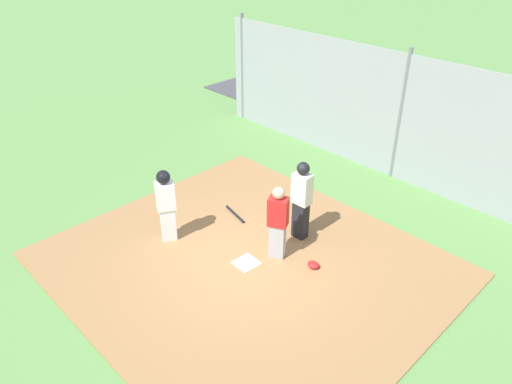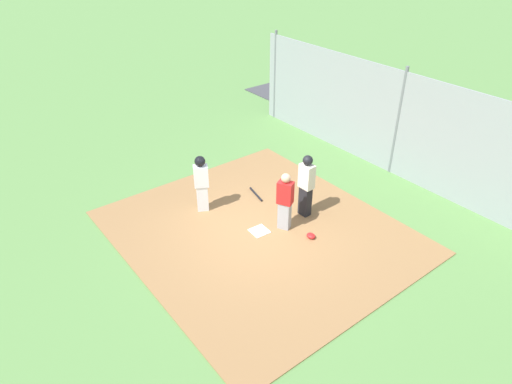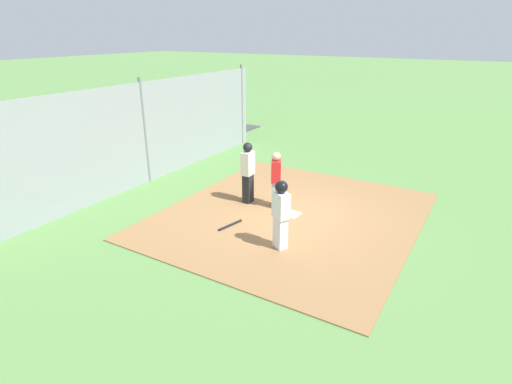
{
  "view_description": "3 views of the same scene",
  "coord_description": "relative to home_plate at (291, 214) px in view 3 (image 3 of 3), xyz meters",
  "views": [
    {
      "loc": [
        -5.54,
        5.16,
        6.17
      ],
      "look_at": [
        0.7,
        -0.95,
        0.98
      ],
      "focal_mm": 34.11,
      "sensor_mm": 36.0,
      "label": 1
    },
    {
      "loc": [
        -7.43,
        5.89,
        7.07
      ],
      "look_at": [
        0.82,
        -0.53,
        0.61
      ],
      "focal_mm": 32.19,
      "sensor_mm": 36.0,
      "label": 2
    },
    {
      "loc": [
        9.07,
        4.34,
        4.66
      ],
      "look_at": [
        0.8,
        -0.63,
        0.82
      ],
      "focal_mm": 28.52,
      "sensor_mm": 36.0,
      "label": 3
    }
  ],
  "objects": [
    {
      "name": "baseball_bat",
      "position": [
        1.44,
        -1.01,
        0.02
      ],
      "size": [
        0.77,
        0.23,
        0.06
      ],
      "primitive_type": "cylinder",
      "rotation": [
        0.0,
        1.57,
        6.06
      ],
      "color": "black",
      "rests_on": "dirt_infield"
    },
    {
      "name": "umpire",
      "position": [
        -0.13,
        -1.45,
        0.93
      ],
      "size": [
        0.39,
        0.28,
        1.77
      ],
      "rotation": [
        0.0,
        0.0,
        1.61
      ],
      "color": "black",
      "rests_on": "dirt_infield"
    },
    {
      "name": "parking_lot",
      "position": [
        0.0,
        -8.82,
        -0.02
      ],
      "size": [
        18.0,
        5.2,
        0.04
      ],
      "primitive_type": "cube",
      "color": "#424247",
      "rests_on": "ground_plane"
    },
    {
      "name": "ground_plane",
      "position": [
        0.0,
        0.0,
        -0.04
      ],
      "size": [
        140.0,
        140.0,
        0.0
      ],
      "primitive_type": "plane",
      "color": "#5B8947"
    },
    {
      "name": "parked_car_silver",
      "position": [
        0.02,
        -8.7,
        0.57
      ],
      "size": [
        4.24,
        1.97,
        1.28
      ],
      "rotation": [
        0.0,
        0.0,
        -0.03
      ],
      "color": "#B2B2B7",
      "rests_on": "parking_lot"
    },
    {
      "name": "runner",
      "position": [
        1.75,
        0.59,
        0.92
      ],
      "size": [
        0.41,
        0.46,
        1.63
      ],
      "rotation": [
        0.0,
        0.0,
        2.65
      ],
      "color": "silver",
      "rests_on": "dirt_infield"
    },
    {
      "name": "catcher_mask",
      "position": [
        -1.01,
        -0.86,
        0.05
      ],
      "size": [
        0.24,
        0.2,
        0.12
      ],
      "primitive_type": "ellipsoid",
      "color": "red",
      "rests_on": "dirt_infield"
    },
    {
      "name": "home_plate",
      "position": [
        0.0,
        0.0,
        0.0
      ],
      "size": [
        0.47,
        0.47,
        0.02
      ],
      "primitive_type": "cube",
      "rotation": [
        0.0,
        0.0,
        -0.06
      ],
      "color": "white",
      "rests_on": "dirt_infield"
    },
    {
      "name": "dirt_infield",
      "position": [
        0.0,
        0.0,
        -0.03
      ],
      "size": [
        7.2,
        6.4,
        0.03
      ],
      "primitive_type": "cube",
      "color": "olive",
      "rests_on": "ground_plane"
    },
    {
      "name": "parked_car_red",
      "position": [
        -5.67,
        -8.74,
        0.57
      ],
      "size": [
        4.39,
        2.3,
        1.28
      ],
      "rotation": [
        0.0,
        0.0,
        0.13
      ],
      "color": "maroon",
      "rests_on": "parking_lot"
    },
    {
      "name": "catcher",
      "position": [
        -0.25,
        -0.62,
        0.81
      ],
      "size": [
        0.46,
        0.41,
        1.59
      ],
      "rotation": [
        0.0,
        0.0,
        2.05
      ],
      "color": "#9E9EA3",
      "rests_on": "dirt_infield"
    },
    {
      "name": "backstop_fence",
      "position": [
        0.0,
        -5.25,
        1.56
      ],
      "size": [
        12.0,
        0.1,
        3.35
      ],
      "color": "#93999E",
      "rests_on": "ground_plane"
    }
  ]
}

